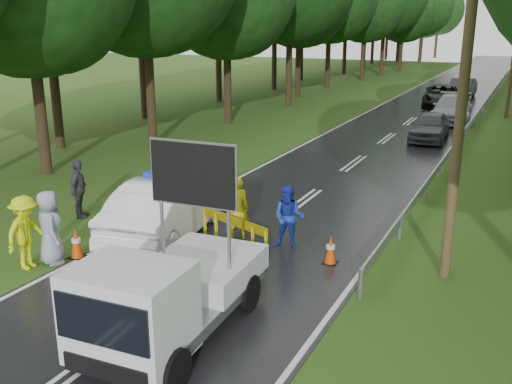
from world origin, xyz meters
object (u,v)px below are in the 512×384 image
Objects in this scene: queue_car_first at (430,126)px; queue_car_third at (443,96)px; work_truck at (166,295)px; barrier at (234,226)px; civilian at (289,217)px; queue_car_fourth at (461,88)px; police_sedan at (168,208)px; queue_car_second at (452,109)px; officer at (237,208)px.

queue_car_first is 12.51m from queue_car_third.
work_truck is 21.93m from queue_car_first.
civilian is (1.14, 0.99, 0.09)m from barrier.
work_truck reaches higher than queue_car_fourth.
queue_car_second is (4.48, 23.72, -0.06)m from police_sedan.
officer reaches higher than queue_car_third.
police_sedan is at bearing -177.37° from civilian.
queue_car_first is at bearing -96.04° from queue_car_second.
civilian is at bearing -177.40° from police_sedan.
barrier is 1.35× the size of civilian.
work_truck is 1.00× the size of queue_car_fourth.
barrier is 17.64m from queue_car_first.
work_truck reaches higher than officer.
officer is at bearing -88.63° from queue_car_fourth.
civilian reaches higher than queue_car_third.
officer is at bearing -101.10° from queue_car_first.
queue_car_third is at bearing -105.40° from police_sedan.
work_truck is 28.38m from queue_car_second.
queue_car_fourth is (1.36, 35.98, -0.00)m from barrier.
barrier is 0.41× the size of queue_car_third.
civilian is 34.99m from queue_car_fourth.
officer is at bearing -100.58° from queue_car_second.
queue_car_fourth is (-0.66, 18.45, 0.04)m from queue_car_first.
police_sedan is 1.95m from officer.
queue_car_second is (2.66, 23.00, -0.11)m from officer.
work_truck is 1.08× the size of queue_car_first.
police_sedan is 24.14m from queue_car_second.
queue_car_first is at bearing -113.41° from police_sedan.
queue_car_first is 6.45m from queue_car_second.
queue_car_first is 0.76× the size of queue_car_third.
police_sedan reaches higher than civilian.
queue_car_second is at bearing 77.68° from civilian.
queue_car_fourth is at bearing 77.53° from queue_car_third.
work_truck is at bearing 77.91° from officer.
queue_car_second is at bearing 85.19° from queue_car_first.
queue_car_third is (-0.34, 28.99, -0.08)m from civilian.
queue_car_fourth is (-0.89, 12.00, -0.02)m from queue_car_second.
work_truck is at bearing -96.95° from queue_car_third.
queue_car_second is at bearing -110.28° from police_sedan.
civilian is (0.24, 5.36, -0.12)m from work_truck.
barrier is at bearing -98.64° from queue_car_third.
officer is 1.05× the size of civilian.
queue_car_first is at bearing -91.52° from queue_car_third.
queue_car_fourth is at bearing 86.43° from work_truck.
queue_car_first is at bearing 84.16° from work_truck.
queue_car_second is 6.17m from queue_car_third.
police_sedan reaches higher than queue_car_fourth.
barrier is at bearing -87.89° from queue_car_fourth.
officer is (-1.31, 5.34, -0.08)m from work_truck.
police_sedan is at bearing 121.16° from work_truck.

